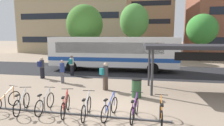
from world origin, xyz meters
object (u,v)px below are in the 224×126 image
parked_bicycle_blue_5 (110,108)px  transit_shelter (206,48)px  commuter_navy_pack_1 (42,66)px  commuter_teal_pack_2 (62,70)px  parked_bicycle_orange_0 (5,101)px  parked_bicycle_silver_4 (86,108)px  trash_bin (136,88)px  parked_bicycle_white_1 (22,103)px  parked_bicycle_purple_6 (134,110)px  commuter_teal_pack_0 (105,74)px  parked_bicycle_silver_2 (45,103)px  street_tree_0 (202,29)px  parked_bicycle_orange_7 (161,114)px  street_tree_1 (134,21)px  commuter_teal_pack_3 (72,64)px  parked_bicycle_red_3 (66,106)px  street_tree_2 (85,24)px  city_bus (113,52)px

parked_bicycle_blue_5 → transit_shelter: bearing=-35.7°
commuter_navy_pack_1 → commuter_teal_pack_2: size_ratio=1.02×
parked_bicycle_orange_0 → parked_bicycle_silver_4: 3.91m
parked_bicycle_orange_0 → trash_bin: (5.80, 2.80, 0.13)m
parked_bicycle_white_1 → transit_shelter: 10.12m
parked_bicycle_white_1 → parked_bicycle_purple_6: bearing=-102.1°
commuter_teal_pack_0 → trash_bin: (1.98, -1.01, -0.46)m
parked_bicycle_silver_2 → street_tree_0: 22.36m
commuter_teal_pack_0 → trash_bin: commuter_teal_pack_0 is taller
parked_bicycle_silver_4 → parked_bicycle_orange_0: bearing=83.2°
parked_bicycle_orange_7 → street_tree_0: 20.51m
parked_bicycle_white_1 → street_tree_1: 19.87m
parked_bicycle_white_1 → commuter_teal_pack_3: 7.68m
parked_bicycle_purple_6 → commuter_teal_pack_3: size_ratio=1.01×
parked_bicycle_silver_2 → parked_bicycle_red_3: same height
commuter_teal_pack_0 → commuter_teal_pack_3: bearing=90.4°
parked_bicycle_orange_0 → street_tree_2: street_tree_2 is taller
parked_bicycle_orange_0 → street_tree_1: size_ratio=0.22×
commuter_teal_pack_3 → trash_bin: commuter_teal_pack_3 is taller
parked_bicycle_silver_2 → street_tree_1: street_tree_1 is taller
parked_bicycle_silver_4 → commuter_teal_pack_0: size_ratio=1.01×
parked_bicycle_orange_7 → parked_bicycle_blue_5: bearing=87.9°
parked_bicycle_blue_5 → parked_bicycle_purple_6: same height
trash_bin → street_tree_1: (-1.20, 15.99, 4.77)m
street_tree_1 → parked_bicycle_silver_2: bearing=-98.1°
parked_bicycle_silver_2 → commuter_teal_pack_2: 5.20m
parked_bicycle_orange_0 → parked_bicycle_orange_7: bearing=-80.3°
parked_bicycle_red_3 → parked_bicycle_purple_6: (2.91, 0.06, 0.00)m
city_bus → street_tree_0: street_tree_0 is taller
parked_bicycle_purple_6 → commuter_navy_pack_1: size_ratio=1.03×
parked_bicycle_orange_0 → commuter_navy_pack_1: bearing=26.9°
parked_bicycle_red_3 → commuter_teal_pack_3: bearing=7.9°
parked_bicycle_purple_6 → commuter_teal_pack_2: 7.38m
parked_bicycle_red_3 → commuter_teal_pack_2: bearing=13.6°
parked_bicycle_silver_4 → commuter_teal_pack_2: size_ratio=1.05×
city_bus → commuter_teal_pack_0: (0.62, -6.63, -0.80)m
parked_bicycle_red_3 → parked_bicycle_silver_4: 0.96m
parked_bicycle_silver_4 → transit_shelter: transit_shelter is taller
parked_bicycle_red_3 → transit_shelter: size_ratio=0.23×
city_bus → parked_bicycle_orange_0: (-3.20, -10.45, -1.39)m
commuter_navy_pack_1 → street_tree_1: size_ratio=0.22×
city_bus → parked_bicycle_red_3: (-0.25, -10.48, -1.39)m
parked_bicycle_white_1 → street_tree_0: (12.35, 19.09, 3.75)m
parked_bicycle_white_1 → parked_bicycle_silver_2: size_ratio=0.98×
parked_bicycle_white_1 → street_tree_1: street_tree_1 is taller
parked_bicycle_orange_7 → city_bus: bearing=21.4°
parked_bicycle_red_3 → commuter_teal_pack_3: commuter_teal_pack_3 is taller
transit_shelter → trash_bin: size_ratio=7.03×
parked_bicycle_blue_5 → commuter_navy_pack_1: commuter_navy_pack_1 is taller
city_bus → parked_bicycle_white_1: bearing=-103.2°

